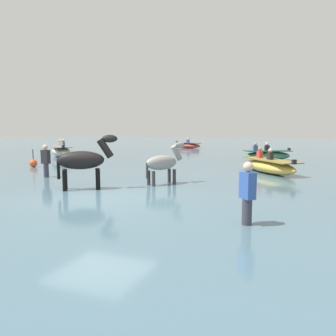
{
  "coord_description": "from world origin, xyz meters",
  "views": [
    {
      "loc": [
        5.34,
        -7.94,
        2.32
      ],
      "look_at": [
        0.65,
        3.4,
        0.84
      ],
      "focal_mm": 36.68,
      "sensor_mm": 36.0,
      "label": 1
    }
  ],
  "objects_px": {
    "person_wading_mid": "(247,199)",
    "channel_buoy": "(33,163)",
    "boat_distant_east": "(267,155)",
    "person_onlooker_right": "(46,164)",
    "boat_mid_outer": "(61,151)",
    "horse_trailing_black": "(84,162)",
    "boat_far_offshore": "(188,145)",
    "horse_lead_grey": "(163,164)",
    "boat_far_inshore": "(270,166)"
  },
  "relations": [
    {
      "from": "person_wading_mid",
      "to": "channel_buoy",
      "type": "bearing_deg",
      "value": 151.85
    },
    {
      "from": "boat_distant_east",
      "to": "channel_buoy",
      "type": "bearing_deg",
      "value": -142.8
    },
    {
      "from": "boat_distant_east",
      "to": "person_onlooker_right",
      "type": "bearing_deg",
      "value": -125.4
    },
    {
      "from": "boat_mid_outer",
      "to": "person_wading_mid",
      "type": "relative_size",
      "value": 2.0
    },
    {
      "from": "horse_trailing_black",
      "to": "person_onlooker_right",
      "type": "relative_size",
      "value": 1.27
    },
    {
      "from": "horse_trailing_black",
      "to": "person_wading_mid",
      "type": "relative_size",
      "value": 1.27
    },
    {
      "from": "channel_buoy",
      "to": "person_wading_mid",
      "type": "bearing_deg",
      "value": -28.15
    },
    {
      "from": "boat_distant_east",
      "to": "person_wading_mid",
      "type": "xyz_separation_m",
      "value": [
        1.17,
        -13.94,
        0.22
      ]
    },
    {
      "from": "boat_far_offshore",
      "to": "person_onlooker_right",
      "type": "relative_size",
      "value": 1.56
    },
    {
      "from": "boat_far_offshore",
      "to": "person_wading_mid",
      "type": "xyz_separation_m",
      "value": [
        9.4,
        -23.48,
        0.27
      ]
    },
    {
      "from": "horse_trailing_black",
      "to": "boat_distant_east",
      "type": "height_order",
      "value": "horse_trailing_black"
    },
    {
      "from": "boat_far_offshore",
      "to": "person_wading_mid",
      "type": "bearing_deg",
      "value": -68.19
    },
    {
      "from": "horse_lead_grey",
      "to": "boat_far_offshore",
      "type": "bearing_deg",
      "value": 106.7
    },
    {
      "from": "boat_far_offshore",
      "to": "person_onlooker_right",
      "type": "distance_m",
      "value": 19.82
    },
    {
      "from": "boat_distant_east",
      "to": "boat_far_offshore",
      "type": "bearing_deg",
      "value": 130.77
    },
    {
      "from": "boat_distant_east",
      "to": "boat_far_offshore",
      "type": "xyz_separation_m",
      "value": [
        -8.23,
        9.54,
        -0.05
      ]
    },
    {
      "from": "person_onlooker_right",
      "to": "channel_buoy",
      "type": "height_order",
      "value": "person_onlooker_right"
    },
    {
      "from": "horse_trailing_black",
      "to": "boat_distant_east",
      "type": "distance_m",
      "value": 12.64
    },
    {
      "from": "person_wading_mid",
      "to": "boat_mid_outer",
      "type": "bearing_deg",
      "value": 140.88
    },
    {
      "from": "boat_mid_outer",
      "to": "channel_buoy",
      "type": "distance_m",
      "value": 6.25
    },
    {
      "from": "boat_distant_east",
      "to": "channel_buoy",
      "type": "height_order",
      "value": "boat_distant_east"
    },
    {
      "from": "person_wading_mid",
      "to": "channel_buoy",
      "type": "distance_m",
      "value": 13.0
    },
    {
      "from": "boat_far_inshore",
      "to": "boat_far_offshore",
      "type": "xyz_separation_m",
      "value": [
        -8.97,
        15.22,
        -0.05
      ]
    },
    {
      "from": "boat_far_offshore",
      "to": "channel_buoy",
      "type": "height_order",
      "value": "boat_far_offshore"
    },
    {
      "from": "horse_lead_grey",
      "to": "person_onlooker_right",
      "type": "relative_size",
      "value": 1.09
    },
    {
      "from": "boat_far_inshore",
      "to": "person_onlooker_right",
      "type": "bearing_deg",
      "value": -150.32
    },
    {
      "from": "horse_trailing_black",
      "to": "horse_lead_grey",
      "type": "bearing_deg",
      "value": 43.75
    },
    {
      "from": "boat_distant_east",
      "to": "boat_mid_outer",
      "type": "height_order",
      "value": "boat_mid_outer"
    },
    {
      "from": "horse_trailing_black",
      "to": "boat_mid_outer",
      "type": "bearing_deg",
      "value": 132.76
    },
    {
      "from": "boat_far_offshore",
      "to": "person_onlooker_right",
      "type": "bearing_deg",
      "value": -87.27
    },
    {
      "from": "channel_buoy",
      "to": "horse_lead_grey",
      "type": "bearing_deg",
      "value": -15.57
    },
    {
      "from": "horse_trailing_black",
      "to": "channel_buoy",
      "type": "distance_m",
      "value": 7.27
    },
    {
      "from": "horse_lead_grey",
      "to": "channel_buoy",
      "type": "bearing_deg",
      "value": 164.43
    },
    {
      "from": "horse_lead_grey",
      "to": "boat_distant_east",
      "type": "height_order",
      "value": "horse_lead_grey"
    },
    {
      "from": "boat_far_inshore",
      "to": "person_wading_mid",
      "type": "bearing_deg",
      "value": -87.07
    },
    {
      "from": "person_wading_mid",
      "to": "person_onlooker_right",
      "type": "height_order",
      "value": "same"
    },
    {
      "from": "boat_far_inshore",
      "to": "channel_buoy",
      "type": "height_order",
      "value": "boat_far_inshore"
    },
    {
      "from": "person_onlooker_right",
      "to": "boat_far_offshore",
      "type": "bearing_deg",
      "value": 92.73
    },
    {
      "from": "person_wading_mid",
      "to": "channel_buoy",
      "type": "relative_size",
      "value": 1.86
    },
    {
      "from": "horse_lead_grey",
      "to": "horse_trailing_black",
      "type": "height_order",
      "value": "horse_trailing_black"
    },
    {
      "from": "boat_distant_east",
      "to": "boat_mid_outer",
      "type": "bearing_deg",
      "value": -170.22
    },
    {
      "from": "person_wading_mid",
      "to": "horse_lead_grey",
      "type": "bearing_deg",
      "value": 131.97
    },
    {
      "from": "horse_trailing_black",
      "to": "boat_far_inshore",
      "type": "height_order",
      "value": "horse_trailing_black"
    },
    {
      "from": "boat_far_inshore",
      "to": "boat_far_offshore",
      "type": "distance_m",
      "value": 17.67
    },
    {
      "from": "boat_far_inshore",
      "to": "boat_mid_outer",
      "type": "height_order",
      "value": "boat_mid_outer"
    },
    {
      "from": "boat_mid_outer",
      "to": "person_onlooker_right",
      "type": "relative_size",
      "value": 2.0
    },
    {
      "from": "horse_trailing_black",
      "to": "boat_far_inshore",
      "type": "xyz_separation_m",
      "value": [
        5.04,
        6.2,
        -0.58
      ]
    },
    {
      "from": "horse_lead_grey",
      "to": "horse_trailing_black",
      "type": "distance_m",
      "value": 2.69
    },
    {
      "from": "boat_mid_outer",
      "to": "boat_far_offshore",
      "type": "xyz_separation_m",
      "value": [
        4.95,
        11.81,
        -0.1
      ]
    },
    {
      "from": "person_onlooker_right",
      "to": "channel_buoy",
      "type": "xyz_separation_m",
      "value": [
        -3.0,
        2.44,
        -0.33
      ]
    }
  ]
}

